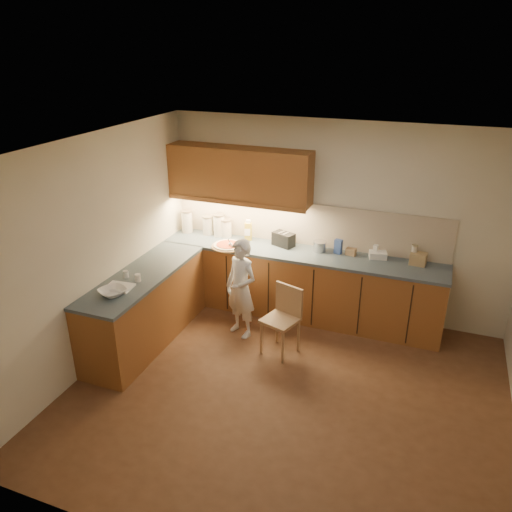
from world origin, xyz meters
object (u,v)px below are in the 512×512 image
Objects in this scene: wooden_chair at (284,315)px; toaster at (284,239)px; pizza_on_board at (228,246)px; oil_jug at (248,231)px; child at (241,289)px.

toaster is at bearing 126.76° from wooden_chair.
wooden_chair is 1.22m from toaster.
pizza_on_board reaches higher than wooden_chair.
oil_jug is (-0.87, 1.07, 0.57)m from wooden_chair.
child is at bearing -53.52° from pizza_on_board.
oil_jug is (-0.26, 0.91, 0.41)m from child.
child is (0.42, -0.57, -0.30)m from pizza_on_board.
child is 0.98m from toaster.
pizza_on_board is at bearing 162.81° from wooden_chair.
pizza_on_board is 0.34× the size of child.
oil_jug reaches higher than pizza_on_board.
pizza_on_board is 0.76m from child.
oil_jug is at bearing 129.80° from child.
toaster is (0.26, 0.87, 0.37)m from child.
child reaches higher than wooden_chair.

